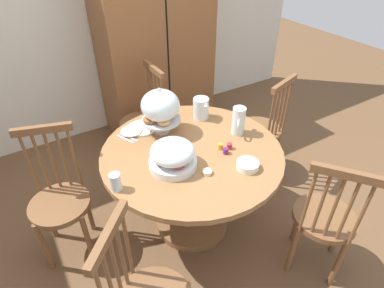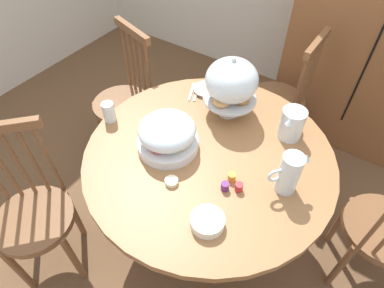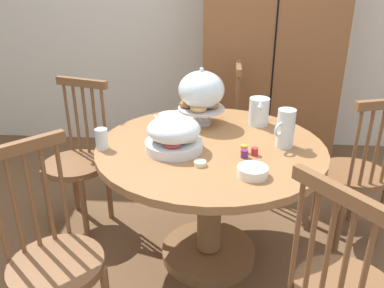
# 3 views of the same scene
# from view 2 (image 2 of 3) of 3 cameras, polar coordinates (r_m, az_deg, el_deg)

# --- Properties ---
(ground_plane) EXTENTS (10.00, 10.00, 0.00)m
(ground_plane) POSITION_cam_2_polar(r_m,az_deg,el_deg) (2.16, 3.29, -16.14)
(ground_plane) COLOR brown
(dining_table) EXTENTS (1.22, 1.22, 0.74)m
(dining_table) POSITION_cam_2_polar(r_m,az_deg,el_deg) (1.75, 2.74, -6.01)
(dining_table) COLOR olive
(dining_table) RESTS_ON ground_plane
(windsor_chair_by_cabinet) EXTENTS (0.43, 0.42, 0.97)m
(windsor_chair_by_cabinet) POSITION_cam_2_polar(r_m,az_deg,el_deg) (1.92, 30.63, -13.29)
(windsor_chair_by_cabinet) COLOR brown
(windsor_chair_by_cabinet) RESTS_ON ground_plane
(windsor_chair_facing_door) EXTENTS (0.40, 0.40, 0.97)m
(windsor_chair_facing_door) POSITION_cam_2_polar(r_m,az_deg,el_deg) (2.40, 15.01, 7.23)
(windsor_chair_facing_door) COLOR brown
(windsor_chair_facing_door) RESTS_ON ground_plane
(windsor_chair_far_side) EXTENTS (0.42, 0.42, 0.97)m
(windsor_chair_far_side) POSITION_cam_2_polar(r_m,az_deg,el_deg) (2.35, -11.66, 7.08)
(windsor_chair_far_side) COLOR brown
(windsor_chair_far_side) RESTS_ON ground_plane
(windsor_chair_host_seat) EXTENTS (0.47, 0.47, 0.97)m
(windsor_chair_host_seat) POSITION_cam_2_polar(r_m,az_deg,el_deg) (1.89, -25.83, -11.18)
(windsor_chair_host_seat) COLOR brown
(windsor_chair_host_seat) RESTS_ON ground_plane
(pastry_stand_with_dome) EXTENTS (0.28, 0.28, 0.34)m
(pastry_stand_with_dome) POSITION_cam_2_polar(r_m,az_deg,el_deg) (1.68, 6.90, 10.61)
(pastry_stand_with_dome) COLOR silver
(pastry_stand_with_dome) RESTS_ON dining_table
(fruit_platter_covered) EXTENTS (0.30, 0.30, 0.18)m
(fruit_platter_covered) POSITION_cam_2_polar(r_m,az_deg,el_deg) (1.55, -4.34, 1.65)
(fruit_platter_covered) COLOR silver
(fruit_platter_covered) RESTS_ON dining_table
(orange_juice_pitcher) EXTENTS (0.12, 0.20, 0.17)m
(orange_juice_pitcher) POSITION_cam_2_polar(r_m,az_deg,el_deg) (1.69, 17.00, 3.23)
(orange_juice_pitcher) COLOR silver
(orange_juice_pitcher) RESTS_ON dining_table
(milk_pitcher) EXTENTS (0.13, 0.15, 0.20)m
(milk_pitcher) POSITION_cam_2_polar(r_m,az_deg,el_deg) (1.44, 16.51, -5.18)
(milk_pitcher) COLOR silver
(milk_pitcher) RESTS_ON dining_table
(china_plate_large) EXTENTS (0.22, 0.22, 0.01)m
(china_plate_large) POSITION_cam_2_polar(r_m,az_deg,el_deg) (1.91, 4.99, 8.63)
(china_plate_large) COLOR white
(china_plate_large) RESTS_ON dining_table
(china_plate_small) EXTENTS (0.15, 0.15, 0.01)m
(china_plate_small) POSITION_cam_2_polar(r_m,az_deg,el_deg) (1.93, 2.51, 9.63)
(china_plate_small) COLOR white
(china_plate_small) RESTS_ON china_plate_large
(cereal_bowl) EXTENTS (0.14, 0.14, 0.04)m
(cereal_bowl) POSITION_cam_2_polar(r_m,az_deg,el_deg) (1.34, 2.71, -13.39)
(cereal_bowl) COLOR white
(cereal_bowl) RESTS_ON dining_table
(drinking_glass) EXTENTS (0.06, 0.06, 0.11)m
(drinking_glass) POSITION_cam_2_polar(r_m,az_deg,el_deg) (1.77, -14.33, 5.46)
(drinking_glass) COLOR silver
(drinking_glass) RESTS_ON dining_table
(butter_dish) EXTENTS (0.06, 0.06, 0.02)m
(butter_dish) POSITION_cam_2_polar(r_m,az_deg,el_deg) (1.46, -3.61, -6.55)
(butter_dish) COLOR beige
(butter_dish) RESTS_ON dining_table
(jam_jar_strawberry) EXTENTS (0.04, 0.04, 0.04)m
(jam_jar_strawberry) POSITION_cam_2_polar(r_m,az_deg,el_deg) (1.45, 8.21, -7.47)
(jam_jar_strawberry) COLOR #B7282D
(jam_jar_strawberry) RESTS_ON dining_table
(jam_jar_apricot) EXTENTS (0.04, 0.04, 0.04)m
(jam_jar_apricot) POSITION_cam_2_polar(r_m,az_deg,el_deg) (1.48, 6.97, -5.77)
(jam_jar_apricot) COLOR orange
(jam_jar_apricot) RESTS_ON dining_table
(jam_jar_grape) EXTENTS (0.04, 0.04, 0.04)m
(jam_jar_grape) POSITION_cam_2_polar(r_m,az_deg,el_deg) (1.44, 5.79, -7.38)
(jam_jar_grape) COLOR #5B2366
(jam_jar_grape) RESTS_ON dining_table
(table_knife) EXTENTS (0.08, 0.16, 0.01)m
(table_knife) POSITION_cam_2_polar(r_m,az_deg,el_deg) (1.93, 0.81, 9.05)
(table_knife) COLOR silver
(table_knife) RESTS_ON dining_table
(dinner_fork) EXTENTS (0.08, 0.16, 0.01)m
(dinner_fork) POSITION_cam_2_polar(r_m,az_deg,el_deg) (1.93, -0.08, 9.15)
(dinner_fork) COLOR silver
(dinner_fork) RESTS_ON dining_table
(soup_spoon) EXTENTS (0.08, 0.16, 0.01)m
(soup_spoon) POSITION_cam_2_polar(r_m,az_deg,el_deg) (1.91, 9.19, 8.01)
(soup_spoon) COLOR silver
(soup_spoon) RESTS_ON dining_table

